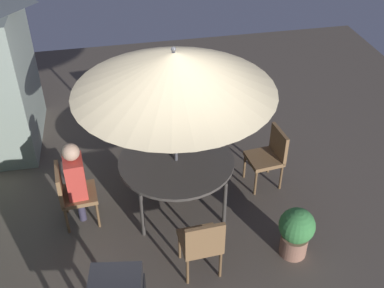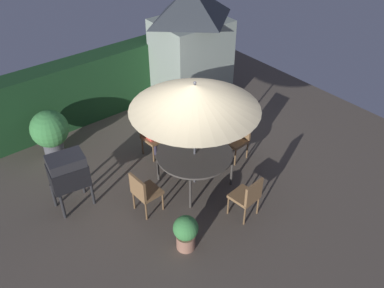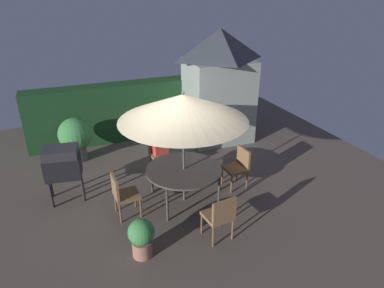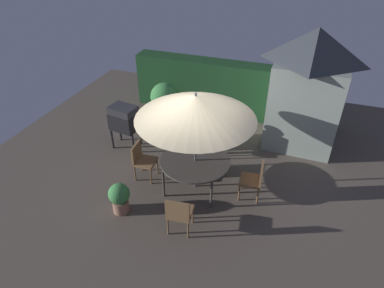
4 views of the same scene
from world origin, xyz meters
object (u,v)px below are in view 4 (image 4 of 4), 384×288
at_px(chair_near_shed, 209,136).
at_px(chair_far_side, 142,159).
at_px(garden_shed, 307,89).
at_px(patio_umbrella, 196,107).
at_px(potted_plant_by_grill, 120,197).
at_px(patio_table, 195,162).
at_px(potted_plant_by_shed, 165,98).
at_px(bbq_grill, 124,119).
at_px(person_in_red, 209,129).
at_px(chair_toward_house, 255,178).
at_px(chair_toward_hedge, 179,213).

height_order(chair_near_shed, chair_far_side, same).
relative_size(garden_shed, chair_near_shed, 3.47).
relative_size(patio_umbrella, chair_far_side, 2.76).
bearing_deg(patio_umbrella, chair_far_side, -177.04).
distance_m(patio_umbrella, chair_near_shed, 2.09).
bearing_deg(garden_shed, potted_plant_by_grill, -129.65).
height_order(patio_table, chair_far_side, chair_far_side).
bearing_deg(potted_plant_by_shed, bbq_grill, -101.85).
distance_m(bbq_grill, potted_plant_by_grill, 2.50).
bearing_deg(person_in_red, potted_plant_by_shed, 142.36).
height_order(chair_far_side, potted_plant_by_grill, chair_far_side).
xyz_separation_m(patio_umbrella, chair_far_side, (-1.29, -0.07, -1.54)).
relative_size(chair_toward_house, potted_plant_by_shed, 0.79).
bearing_deg(chair_toward_house, garden_shed, 74.28).
xyz_separation_m(patio_umbrella, potted_plant_by_shed, (-1.91, 2.72, -1.40)).
relative_size(bbq_grill, potted_plant_by_grill, 1.71).
distance_m(garden_shed, patio_umbrella, 3.42).
bearing_deg(chair_toward_house, patio_table, -175.93).
relative_size(garden_shed, patio_table, 2.01).
height_order(chair_toward_hedge, person_in_red, person_in_red).
height_order(garden_shed, potted_plant_by_shed, garden_shed).
bearing_deg(potted_plant_by_grill, chair_far_side, 93.29).
bearing_deg(person_in_red, chair_far_side, -130.72).
relative_size(chair_near_shed, potted_plant_by_shed, 0.79).
bearing_deg(patio_table, bbq_grill, 157.33).
bearing_deg(chair_far_side, garden_shed, 39.49).
xyz_separation_m(bbq_grill, chair_near_shed, (2.18, 0.46, -0.33)).
bearing_deg(potted_plant_by_shed, chair_toward_hedge, -63.37).
height_order(patio_umbrella, chair_toward_house, patio_umbrella).
xyz_separation_m(bbq_grill, chair_far_side, (0.99, -1.02, -0.33)).
xyz_separation_m(garden_shed, chair_toward_house, (-0.73, -2.59, -1.07)).
height_order(chair_far_side, chair_toward_house, same).
bearing_deg(patio_umbrella, chair_near_shed, 94.08).
distance_m(chair_far_side, person_in_red, 1.85).
height_order(garden_shed, chair_toward_hedge, garden_shed).
relative_size(patio_table, chair_toward_hedge, 1.72).
xyz_separation_m(chair_far_side, chair_toward_hedge, (1.44, -1.32, 0.00)).
bearing_deg(potted_plant_by_grill, person_in_red, 66.45).
bearing_deg(patio_umbrella, patio_table, 180.00).
bearing_deg(garden_shed, chair_toward_house, -105.72).
height_order(bbq_grill, potted_plant_by_grill, bbq_grill).
distance_m(patio_table, chair_toward_house, 1.34).
distance_m(bbq_grill, potted_plant_by_shed, 1.82).
xyz_separation_m(garden_shed, patio_umbrella, (-2.05, -2.69, 0.47)).
bearing_deg(chair_far_side, patio_table, 2.96).
relative_size(chair_far_side, potted_plant_by_shed, 0.79).
bearing_deg(chair_far_side, potted_plant_by_grill, -86.71).
xyz_separation_m(chair_near_shed, chair_toward_house, (1.42, -1.31, 0.00)).
xyz_separation_m(patio_umbrella, person_in_red, (-0.09, 1.32, -1.28)).
bearing_deg(bbq_grill, potted_plant_by_shed, 78.15).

